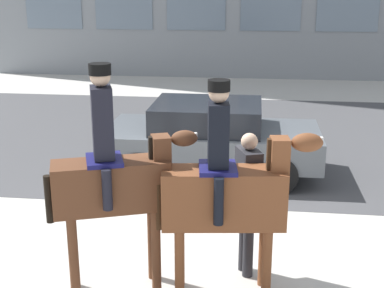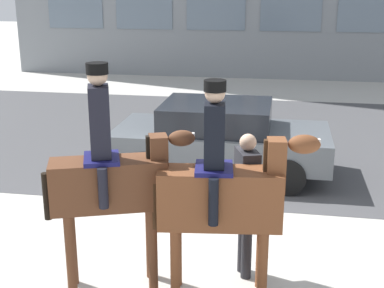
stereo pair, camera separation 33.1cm
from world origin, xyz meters
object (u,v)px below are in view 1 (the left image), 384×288
(mounted_horse_lead, at_px, (114,179))
(street_car_near_lane, at_px, (211,137))
(mounted_horse_companion, at_px, (227,190))
(pedestrian_bystander, at_px, (247,193))

(mounted_horse_lead, xyz_separation_m, street_car_near_lane, (0.74, 4.17, -0.67))
(mounted_horse_lead, bearing_deg, mounted_horse_companion, -15.93)
(pedestrian_bystander, height_order, street_car_near_lane, pedestrian_bystander)
(mounted_horse_companion, bearing_deg, pedestrian_bystander, 57.35)
(mounted_horse_companion, relative_size, pedestrian_bystander, 1.39)
(mounted_horse_companion, distance_m, street_car_near_lane, 4.15)
(mounted_horse_lead, height_order, pedestrian_bystander, mounted_horse_lead)
(street_car_near_lane, bearing_deg, mounted_horse_companion, -82.61)
(mounted_horse_lead, relative_size, street_car_near_lane, 0.68)
(street_car_near_lane, bearing_deg, mounted_horse_lead, -100.12)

